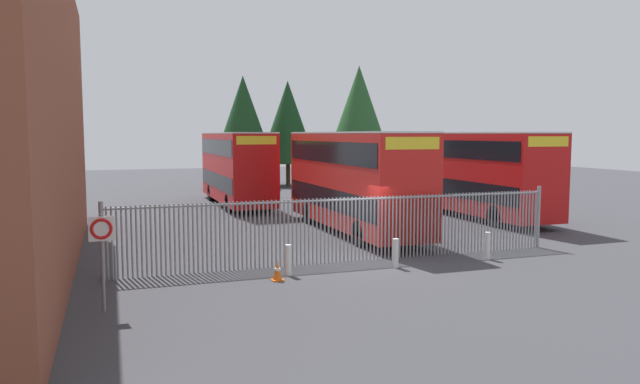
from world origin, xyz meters
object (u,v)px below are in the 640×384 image
object	(u,v)px
bollard_near_left	(288,260)
bollard_near_right	(487,246)
double_decker_bus_behind_fence_left	(354,177)
double_decker_bus_near_gate	(476,171)
bollard_center_front	(396,253)
traffic_cone_by_gate	(277,271)
double_decker_bus_behind_fence_right	(236,165)
speed_limit_sign_post	(102,240)

from	to	relation	value
bollard_near_left	bollard_near_right	world-z (taller)	same
double_decker_bus_behind_fence_left	double_decker_bus_near_gate	bearing A→B (deg)	16.58
bollard_near_left	bollard_near_right	size ratio (longest dim) A/B	1.00
bollard_center_front	traffic_cone_by_gate	size ratio (longest dim) A/B	1.61
double_decker_bus_behind_fence_left	double_decker_bus_behind_fence_right	size ratio (longest dim) A/B	1.00
double_decker_bus_behind_fence_right	traffic_cone_by_gate	xyz separation A→B (m)	(-2.63, -19.03, -2.13)
double_decker_bus_near_gate	double_decker_bus_behind_fence_left	xyz separation A→B (m)	(-7.82, -2.33, 0.00)
bollard_near_left	traffic_cone_by_gate	distance (m)	0.74
double_decker_bus_behind_fence_right	bollard_near_right	size ratio (longest dim) A/B	11.38
double_decker_bus_near_gate	bollard_near_right	xyz separation A→B (m)	(-5.68, -9.24, -1.95)
double_decker_bus_near_gate	traffic_cone_by_gate	distance (m)	16.66
double_decker_bus_behind_fence_left	bollard_center_front	bearing A→B (deg)	-101.57
double_decker_bus_near_gate	double_decker_bus_behind_fence_left	bearing A→B (deg)	-163.42
bollard_center_front	double_decker_bus_near_gate	bearing A→B (deg)	45.29
speed_limit_sign_post	bollard_center_front	bearing A→B (deg)	12.83
double_decker_bus_behind_fence_right	speed_limit_sign_post	distance (m)	21.95
bollard_near_left	bollard_center_front	xyz separation A→B (m)	(3.59, -0.12, 0.00)
double_decker_bus_behind_fence_left	speed_limit_sign_post	distance (m)	13.74
traffic_cone_by_gate	double_decker_bus_behind_fence_left	bearing A→B (deg)	53.45
double_decker_bus_near_gate	bollard_near_right	world-z (taller)	double_decker_bus_near_gate
bollard_near_left	speed_limit_sign_post	bearing A→B (deg)	-157.95
bollard_center_front	speed_limit_sign_post	distance (m)	9.21
double_decker_bus_behind_fence_right	bollard_center_front	distance (m)	18.77
bollard_near_right	speed_limit_sign_post	bearing A→B (deg)	-170.28
double_decker_bus_near_gate	traffic_cone_by_gate	world-z (taller)	double_decker_bus_near_gate
double_decker_bus_behind_fence_left	bollard_near_right	xyz separation A→B (m)	(2.14, -6.92, -1.95)
double_decker_bus_near_gate	bollard_near_right	bearing A→B (deg)	-121.58
double_decker_bus_behind_fence_right	traffic_cone_by_gate	world-z (taller)	double_decker_bus_behind_fence_right
double_decker_bus_behind_fence_right	bollard_center_front	bearing A→B (deg)	-85.56
bollard_near_left	bollard_center_front	world-z (taller)	same
speed_limit_sign_post	double_decker_bus_near_gate	bearing A→B (deg)	32.09
bollard_near_left	speed_limit_sign_post	world-z (taller)	speed_limit_sign_post
double_decker_bus_near_gate	bollard_center_front	xyz separation A→B (m)	(-9.26, -9.35, -1.95)
bollard_near_right	traffic_cone_by_gate	world-z (taller)	bollard_near_right
double_decker_bus_behind_fence_right	bollard_near_right	distance (m)	19.27
bollard_center_front	speed_limit_sign_post	xyz separation A→B (m)	(-8.88, -2.02, 1.30)
bollard_near_left	bollard_near_right	xyz separation A→B (m)	(7.16, -0.01, 0.00)
double_decker_bus_behind_fence_left	speed_limit_sign_post	xyz separation A→B (m)	(-10.32, -9.05, -0.65)
double_decker_bus_behind_fence_left	bollard_center_front	world-z (taller)	double_decker_bus_behind_fence_left
bollard_near_right	bollard_center_front	bearing A→B (deg)	-178.24
double_decker_bus_near_gate	double_decker_bus_behind_fence_right	world-z (taller)	same
double_decker_bus_behind_fence_right	speed_limit_sign_post	xyz separation A→B (m)	(-7.44, -20.64, -0.65)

